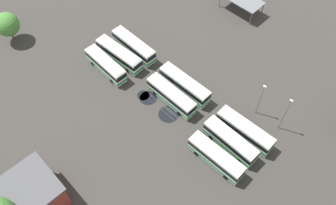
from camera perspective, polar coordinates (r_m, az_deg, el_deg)
name	(u,v)px	position (r m, az deg, el deg)	size (l,w,h in m)	color
ground_plane	(170,101)	(69.36, 0.32, 0.28)	(107.24, 107.24, 0.00)	#383533
bus_row0_slot0	(106,65)	(73.74, -9.88, 5.90)	(10.67, 4.34, 3.42)	silver
bus_row0_slot1	(119,55)	(75.28, -7.81, 7.58)	(11.31, 3.51, 3.42)	silver
bus_row0_slot2	(134,46)	(76.63, -5.48, 8.97)	(11.35, 4.22, 3.42)	silver
bus_row1_slot1	(171,96)	(67.82, 0.52, 1.08)	(11.09, 4.13, 3.42)	silver
bus_row1_slot2	(185,85)	(69.51, 2.67, 2.85)	(11.53, 4.00, 3.42)	silver
bus_row2_slot0	(216,157)	(61.60, 7.67, -8.63)	(10.73, 3.78, 3.42)	silver
bus_row2_slot1	(230,141)	(63.44, 9.90, -6.09)	(10.71, 4.17, 3.42)	silver
bus_row2_slot2	(245,130)	(65.04, 12.16, -4.37)	(11.16, 3.70, 3.42)	silver
depot_building	(30,197)	(60.89, -21.18, -13.82)	(10.10, 10.62, 5.98)	maroon
lamp_post_far_corner	(260,99)	(66.23, 14.51, 0.60)	(0.56, 0.28, 8.14)	slate
lamp_post_by_building	(285,113)	(65.21, 18.18, -1.67)	(0.56, 0.28, 8.70)	slate
tree_northwest	(7,24)	(84.30, -24.28, 11.27)	(5.13, 5.13, 7.01)	brown
puddle_centre_drain	(143,95)	(70.28, -3.95, 1.14)	(2.46, 2.46, 0.01)	black
puddle_between_rows	(169,114)	(67.59, 0.11, -1.87)	(3.94, 3.94, 0.01)	black
puddle_back_corner	(148,98)	(69.86, -3.13, 0.74)	(3.48, 3.48, 0.01)	black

